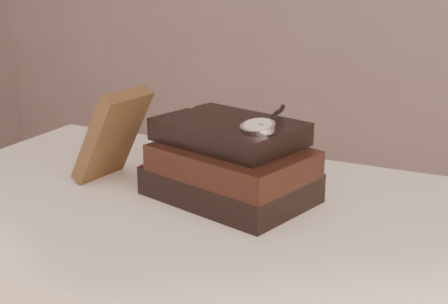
% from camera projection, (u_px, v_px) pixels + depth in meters
% --- Properties ---
extents(table, '(1.00, 0.60, 0.75)m').
position_uv_depth(table, '(203.00, 259.00, 0.97)').
color(table, white).
rests_on(table, ground).
extents(book_stack, '(0.28, 0.23, 0.12)m').
position_uv_depth(book_stack, '(230.00, 164.00, 0.95)').
color(book_stack, black).
rests_on(book_stack, table).
extents(journal, '(0.12, 0.12, 0.16)m').
position_uv_depth(journal, '(112.00, 135.00, 1.02)').
color(journal, '#3B2716').
rests_on(journal, table).
extents(pocket_watch, '(0.06, 0.16, 0.02)m').
position_uv_depth(pocket_watch, '(260.00, 125.00, 0.88)').
color(pocket_watch, silver).
rests_on(pocket_watch, book_stack).
extents(eyeglasses, '(0.13, 0.14, 0.05)m').
position_uv_depth(eyeglasses, '(224.00, 135.00, 1.06)').
color(eyeglasses, silver).
rests_on(eyeglasses, book_stack).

